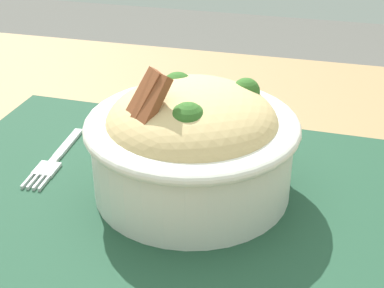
# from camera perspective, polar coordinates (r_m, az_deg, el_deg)

# --- Properties ---
(table) EXTENTS (1.33, 0.81, 0.70)m
(table) POSITION_cam_1_polar(r_m,az_deg,el_deg) (0.59, -3.80, -9.84)
(table) COLOR #99754C
(table) RESTS_ON ground_plane
(placemat) EXTENTS (0.46, 0.34, 0.00)m
(placemat) POSITION_cam_1_polar(r_m,az_deg,el_deg) (0.56, -4.10, -4.60)
(placemat) COLOR #1E422D
(placemat) RESTS_ON table
(bowl) EXTENTS (0.20, 0.20, 0.13)m
(bowl) POSITION_cam_1_polar(r_m,az_deg,el_deg) (0.53, -0.01, 0.37)
(bowl) COLOR silver
(bowl) RESTS_ON placemat
(fork) EXTENTS (0.02, 0.13, 0.00)m
(fork) POSITION_cam_1_polar(r_m,az_deg,el_deg) (0.62, -13.46, -1.54)
(fork) COLOR #BABABA
(fork) RESTS_ON placemat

